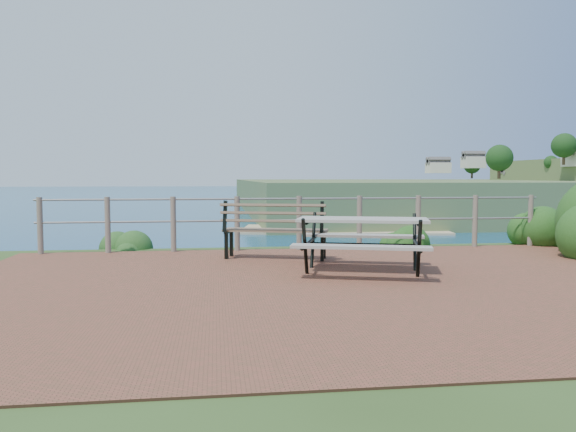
% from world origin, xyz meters
% --- Properties ---
extents(ground, '(10.00, 7.00, 0.12)m').
position_xyz_m(ground, '(0.00, 0.00, 0.00)').
color(ground, brown).
rests_on(ground, ground).
extents(ocean, '(1200.00, 1200.00, 0.00)m').
position_xyz_m(ocean, '(0.00, 200.00, 0.00)').
color(ocean, '#145D7A').
rests_on(ocean, ground).
extents(safety_railing, '(9.40, 0.10, 1.00)m').
position_xyz_m(safety_railing, '(0.00, 3.35, 0.57)').
color(safety_railing, '#6B5B4C').
rests_on(safety_railing, ground).
extents(picnic_table, '(1.96, 1.53, 0.77)m').
position_xyz_m(picnic_table, '(0.52, 0.79, 0.49)').
color(picnic_table, gray).
rests_on(picnic_table, ground).
extents(park_bench, '(1.77, 0.90, 0.97)m').
position_xyz_m(park_bench, '(-0.56, 2.25, 0.64)').
color(park_bench, brown).
rests_on(park_bench, ground).
extents(shrub_right_edge, '(1.05, 1.05, 1.50)m').
position_xyz_m(shrub_right_edge, '(5.01, 3.48, 0.00)').
color(shrub_right_edge, '#1C4414').
rests_on(shrub_right_edge, ground).
extents(shrub_lip_west, '(0.78, 0.78, 0.52)m').
position_xyz_m(shrub_lip_west, '(-3.24, 4.13, 0.00)').
color(shrub_lip_west, '#1D4D1D').
rests_on(shrub_lip_west, ground).
extents(shrub_lip_east, '(0.82, 0.82, 0.58)m').
position_xyz_m(shrub_lip_east, '(2.35, 4.11, 0.00)').
color(shrub_lip_east, '#1C4414').
rests_on(shrub_lip_east, ground).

